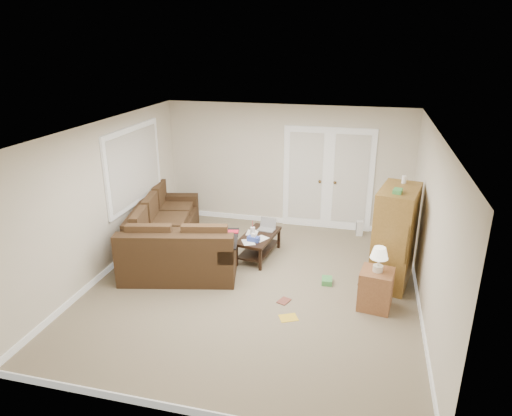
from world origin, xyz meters
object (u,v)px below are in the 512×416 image
(coffee_table, at_px, (259,244))
(side_cabinet, at_px, (376,286))
(sectional_sofa, at_px, (171,240))
(tv_armoire, at_px, (395,236))

(coffee_table, bearing_deg, side_cabinet, -23.24)
(sectional_sofa, xyz_separation_m, coffee_table, (1.51, 0.43, -0.11))
(coffee_table, xyz_separation_m, tv_armoire, (2.27, -0.38, 0.57))
(coffee_table, bearing_deg, sectional_sofa, -156.27)
(coffee_table, bearing_deg, tv_armoire, -1.56)
(coffee_table, distance_m, tv_armoire, 2.37)
(coffee_table, xyz_separation_m, side_cabinet, (2.03, -1.23, 0.11))
(sectional_sofa, height_order, side_cabinet, side_cabinet)
(coffee_table, height_order, tv_armoire, tv_armoire)
(tv_armoire, bearing_deg, sectional_sofa, -167.03)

